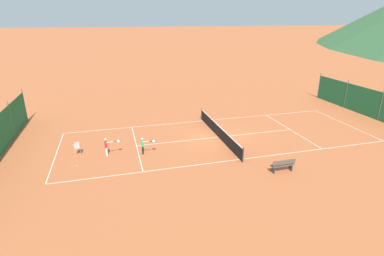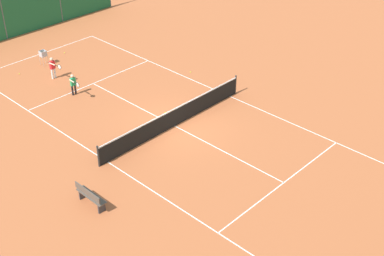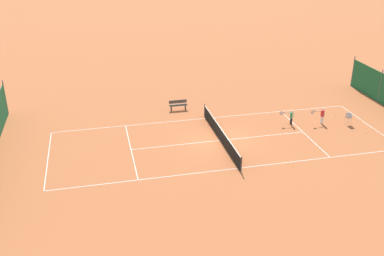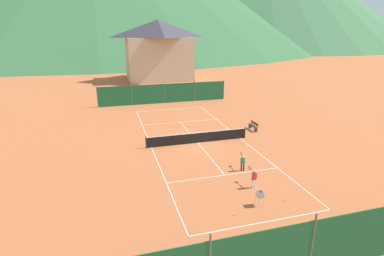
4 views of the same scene
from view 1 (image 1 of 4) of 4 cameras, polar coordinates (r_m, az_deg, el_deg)
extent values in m
plane|color=#B25B33|center=(23.68, 5.06, -1.74)|extent=(600.00, 600.00, 0.00)
cube|color=white|center=(29.80, 27.08, 0.73)|extent=(8.25, 0.05, 0.01)
cube|color=white|center=(22.73, -24.47, -4.57)|extent=(8.25, 0.05, 0.01)
cube|color=white|center=(27.31, 2.11, 1.38)|extent=(0.05, 23.85, 0.01)
cube|color=white|center=(20.23, 9.08, -5.93)|extent=(0.05, 23.85, 0.01)
cube|color=white|center=(26.49, 18.17, -0.28)|extent=(8.20, 0.05, 0.01)
cube|color=white|center=(22.40, -10.52, -3.34)|extent=(8.20, 0.05, 0.01)
cube|color=white|center=(23.68, 5.06, -1.73)|extent=(0.05, 12.80, 0.01)
cylinder|color=#2D2D2D|center=(27.55, 1.84, 2.71)|extent=(0.08, 0.08, 1.06)
cylinder|color=#2D2D2D|center=(19.64, 9.69, -5.11)|extent=(0.08, 0.08, 1.06)
cube|color=black|center=(23.51, 5.10, -0.71)|extent=(9.10, 0.02, 0.91)
cube|color=white|center=(23.35, 5.13, 0.37)|extent=(9.10, 0.04, 0.06)
cube|color=#1E6038|center=(31.96, 32.28, 3.45)|extent=(17.20, 0.04, 2.60)
cylinder|color=#59595E|center=(38.03, 23.05, 7.48)|extent=(0.08, 0.08, 2.90)
cylinder|color=#59595E|center=(34.84, 27.30, 5.78)|extent=(0.08, 0.08, 2.90)
cylinder|color=#59595E|center=(31.92, 32.33, 3.71)|extent=(0.08, 0.08, 2.90)
cylinder|color=#59595E|center=(31.03, -29.27, 3.87)|extent=(0.08, 0.08, 2.90)
cylinder|color=#59595E|center=(27.03, -31.20, 1.39)|extent=(0.08, 0.08, 2.90)
cylinder|color=black|center=(21.06, -9.37, -4.03)|extent=(0.10, 0.10, 0.55)
cylinder|color=black|center=(20.90, -9.34, -4.23)|extent=(0.10, 0.10, 0.55)
cube|color=#239E5B|center=(20.78, -9.43, -2.89)|extent=(0.28, 0.17, 0.43)
sphere|color=beige|center=(20.66, -9.49, -2.06)|extent=(0.17, 0.17, 0.17)
cylinder|color=beige|center=(20.94, -9.46, -2.71)|extent=(0.06, 0.06, 0.43)
cylinder|color=beige|center=(20.57, -8.84, -2.60)|extent=(0.09, 0.43, 0.06)
cylinder|color=black|center=(20.58, -7.97, -2.53)|extent=(0.04, 0.20, 0.03)
torus|color=black|center=(20.59, -7.31, -2.48)|extent=(0.04, 0.28, 0.28)
cylinder|color=silver|center=(20.59, -7.31, -2.48)|extent=(0.02, 0.25, 0.25)
cylinder|color=white|center=(21.32, -15.99, -4.21)|extent=(0.11, 0.11, 0.59)
cylinder|color=white|center=(21.15, -15.91, -4.41)|extent=(0.11, 0.11, 0.59)
cube|color=red|center=(21.03, -16.08, -3.01)|extent=(0.31, 0.20, 0.46)
sphere|color=beige|center=(20.90, -16.18, -2.13)|extent=(0.18, 0.18, 0.18)
cylinder|color=beige|center=(21.19, -16.15, -2.83)|extent=(0.07, 0.07, 0.46)
cylinder|color=beige|center=(20.81, -15.44, -2.64)|extent=(0.13, 0.46, 0.07)
cylinder|color=black|center=(20.85, -14.53, -2.51)|extent=(0.06, 0.21, 0.03)
torus|color=black|center=(20.89, -13.87, -2.41)|extent=(0.06, 0.28, 0.28)
cylinder|color=silver|center=(20.89, -13.87, -2.41)|extent=(0.04, 0.25, 0.25)
sphere|color=#CCE033|center=(23.76, 1.96, -1.51)|extent=(0.07, 0.07, 0.07)
sphere|color=#CCE033|center=(23.71, -21.75, -3.08)|extent=(0.07, 0.07, 0.07)
sphere|color=#CCE033|center=(27.08, -5.25, 1.21)|extent=(0.07, 0.07, 0.07)
sphere|color=#CCE033|center=(20.49, -21.04, -6.67)|extent=(0.07, 0.07, 0.07)
cylinder|color=#B7B7BC|center=(22.12, -21.30, -4.01)|extent=(0.02, 0.02, 0.55)
cylinder|color=#B7B7BC|center=(21.81, -21.38, -4.36)|extent=(0.02, 0.02, 0.55)
cylinder|color=#B7B7BC|center=(22.08, -20.43, -3.93)|extent=(0.02, 0.02, 0.55)
cylinder|color=#B7B7BC|center=(21.77, -20.49, -4.29)|extent=(0.02, 0.02, 0.55)
cube|color=#B7B7BC|center=(21.83, -20.99, -3.47)|extent=(0.34, 0.34, 0.02)
cube|color=#B7B7BC|center=(21.79, -21.49, -3.12)|extent=(0.34, 0.02, 0.34)
cube|color=#B7B7BC|center=(21.75, -20.60, -3.04)|extent=(0.34, 0.02, 0.34)
cube|color=#B7B7BC|center=(21.93, -21.01, -2.91)|extent=(0.02, 0.34, 0.34)
cube|color=#B7B7BC|center=(21.62, -21.08, -3.25)|extent=(0.02, 0.34, 0.34)
sphere|color=#CCE033|center=(21.74, -20.79, -3.43)|extent=(0.07, 0.07, 0.07)
sphere|color=#CCE033|center=(21.87, -21.24, -3.34)|extent=(0.07, 0.07, 0.07)
sphere|color=#CCE033|center=(21.79, -20.98, -3.40)|extent=(0.07, 0.07, 0.07)
sphere|color=#CCE033|center=(21.72, -21.23, -3.51)|extent=(0.07, 0.07, 0.07)
sphere|color=#CCE033|center=(21.81, -20.91, -3.37)|extent=(0.07, 0.07, 0.07)
sphere|color=#CCE033|center=(21.77, -20.74, -3.38)|extent=(0.07, 0.07, 0.07)
sphere|color=#CCE033|center=(21.87, -21.26, -3.19)|extent=(0.07, 0.07, 0.07)
sphere|color=#CCE033|center=(21.84, -21.08, -3.19)|extent=(0.07, 0.07, 0.07)
sphere|color=#CCE033|center=(21.88, -21.09, -3.16)|extent=(0.07, 0.07, 0.07)
sphere|color=#CCE033|center=(21.72, -21.31, -3.36)|extent=(0.07, 0.07, 0.07)
sphere|color=#CCE033|center=(21.91, -21.20, -3.13)|extent=(0.07, 0.07, 0.07)
cube|color=#51473D|center=(19.12, 16.85, -6.76)|extent=(0.36, 1.50, 0.05)
cube|color=#51473D|center=(18.89, 17.18, -6.26)|extent=(0.04, 1.50, 0.28)
cube|color=#333338|center=(18.93, 15.22, -7.63)|extent=(0.32, 0.06, 0.44)
cube|color=#333338|center=(19.53, 18.29, -7.07)|extent=(0.32, 0.06, 0.44)
camera|label=2|loc=(24.55, 67.06, 20.04)|focal=50.00mm
camera|label=3|loc=(51.14, 3.69, 26.30)|focal=42.00mm
camera|label=4|loc=(32.01, -47.16, 15.54)|focal=28.00mm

